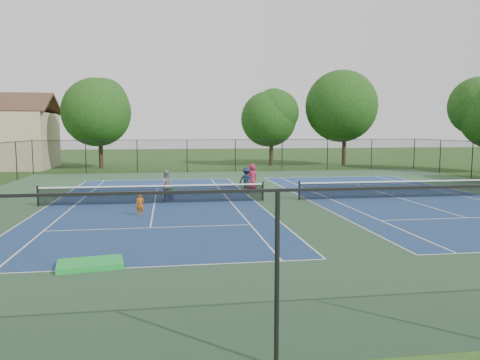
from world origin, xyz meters
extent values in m
plane|color=#234716|center=(0.00, 0.00, 0.00)|extent=(140.00, 140.00, 0.00)
cube|color=#28472A|center=(0.00, 0.00, 0.00)|extent=(36.00, 36.00, 0.01)
cube|color=navy|center=(-7.00, 0.00, 0.01)|extent=(10.97, 23.77, 0.00)
cube|color=white|center=(-7.00, 11.88, 0.01)|extent=(10.97, 0.06, 0.00)
cube|color=white|center=(-7.00, -11.88, 0.01)|extent=(10.97, 0.06, 0.00)
cube|color=white|center=(-12.48, 0.00, 0.01)|extent=(0.06, 23.77, 0.00)
cube|color=white|center=(-1.51, 0.00, 0.01)|extent=(0.06, 23.77, 0.00)
cube|color=white|center=(-11.12, 0.00, 0.01)|extent=(0.06, 23.77, 0.00)
cube|color=white|center=(-2.88, 0.00, 0.01)|extent=(0.06, 23.77, 0.00)
cube|color=white|center=(-7.00, 6.40, 0.01)|extent=(8.23, 0.06, 0.00)
cube|color=white|center=(-7.00, -6.40, 0.01)|extent=(8.23, 0.06, 0.00)
cube|color=white|center=(-7.00, 0.00, 0.01)|extent=(0.06, 12.80, 0.00)
cylinder|color=black|center=(-12.95, 0.00, 0.54)|extent=(0.10, 0.10, 1.07)
cylinder|color=black|center=(-1.05, 0.00, 0.54)|extent=(0.10, 0.10, 1.07)
cube|color=black|center=(-7.00, 0.00, 0.47)|extent=(11.90, 0.01, 0.90)
cube|color=white|center=(-7.00, 0.00, 0.95)|extent=(11.90, 0.04, 0.07)
cube|color=navy|center=(7.00, 0.00, 0.01)|extent=(10.97, 23.77, 0.00)
cube|color=white|center=(7.00, 11.88, 0.01)|extent=(10.97, 0.06, 0.00)
cube|color=white|center=(1.51, 0.00, 0.01)|extent=(0.06, 23.77, 0.00)
cube|color=white|center=(2.88, 0.00, 0.01)|extent=(0.06, 23.77, 0.00)
cube|color=white|center=(11.12, 0.00, 0.01)|extent=(0.06, 23.77, 0.00)
cube|color=white|center=(7.00, 6.40, 0.01)|extent=(8.23, 0.06, 0.00)
cube|color=white|center=(7.00, -6.40, 0.01)|extent=(8.23, 0.06, 0.00)
cube|color=white|center=(7.00, 0.00, 0.01)|extent=(0.06, 12.80, 0.00)
cylinder|color=black|center=(1.05, 0.00, 0.54)|extent=(0.10, 0.10, 1.07)
cube|color=black|center=(7.00, 0.00, 0.47)|extent=(11.90, 0.01, 0.90)
cube|color=white|center=(7.00, 0.00, 0.95)|extent=(11.90, 0.04, 0.07)
cylinder|color=black|center=(-18.00, 18.00, 1.50)|extent=(0.08, 0.08, 3.00)
cylinder|color=black|center=(-13.50, 18.00, 1.50)|extent=(0.08, 0.08, 3.00)
cylinder|color=black|center=(-9.00, 18.00, 1.50)|extent=(0.08, 0.08, 3.00)
cylinder|color=black|center=(-4.50, 18.00, 1.50)|extent=(0.08, 0.08, 3.00)
cylinder|color=black|center=(-4.50, -18.00, 1.50)|extent=(0.08, 0.08, 3.00)
cylinder|color=black|center=(0.00, 18.00, 1.50)|extent=(0.08, 0.08, 3.00)
cylinder|color=black|center=(4.50, 18.00, 1.50)|extent=(0.08, 0.08, 3.00)
cylinder|color=black|center=(9.00, 18.00, 1.50)|extent=(0.08, 0.08, 3.00)
cylinder|color=black|center=(13.50, 18.00, 1.50)|extent=(0.08, 0.08, 3.00)
cylinder|color=black|center=(18.00, 18.00, 1.50)|extent=(0.08, 0.08, 3.00)
cylinder|color=black|center=(18.00, 9.00, 1.50)|extent=(0.08, 0.08, 3.00)
cylinder|color=black|center=(18.00, 13.50, 1.50)|extent=(0.08, 0.08, 3.00)
cylinder|color=black|center=(-18.00, 13.50, 1.50)|extent=(0.08, 0.08, 3.00)
cube|color=black|center=(0.00, 18.00, 1.50)|extent=(36.00, 0.01, 3.00)
cube|color=black|center=(0.00, 18.00, 3.00)|extent=(36.00, 0.05, 0.05)
cylinder|color=#2D2116|center=(-13.00, 24.00, 1.89)|extent=(0.44, 0.44, 3.78)
sphere|color=#10380F|center=(-13.00, 24.00, 5.65)|extent=(6.80, 6.80, 6.80)
sphere|color=#10380F|center=(-13.00, 24.00, 6.31)|extent=(5.58, 5.58, 5.58)
sphere|color=#10380F|center=(-13.00, 24.00, 6.98)|extent=(4.35, 4.35, 4.35)
cylinder|color=#2D2116|center=(5.00, 25.00, 1.71)|extent=(0.44, 0.44, 3.42)
sphere|color=#10380F|center=(5.00, 25.00, 5.07)|extent=(6.00, 6.00, 6.00)
sphere|color=#10380F|center=(5.00, 25.00, 5.77)|extent=(4.92, 4.92, 4.92)
sphere|color=#10380F|center=(5.00, 25.00, 6.48)|extent=(3.84, 3.84, 3.84)
cylinder|color=#2D2116|center=(13.00, 24.00, 2.16)|extent=(0.44, 0.44, 4.32)
sphere|color=#10380F|center=(13.00, 24.00, 6.46)|extent=(7.80, 7.80, 7.80)
sphere|color=#10380F|center=(13.00, 24.00, 7.08)|extent=(6.40, 6.40, 6.40)
sphere|color=#10380F|center=(13.00, 24.00, 7.69)|extent=(4.99, 4.99, 4.99)
cube|color=#422B1E|center=(-23.00, 27.00, 6.58)|extent=(10.80, 4.10, 2.15)
imported|color=#D8600E|center=(-7.55, -3.51, 0.52)|extent=(0.39, 0.27, 1.04)
imported|color=gray|center=(-6.39, 0.90, 0.85)|extent=(0.91, 0.75, 1.71)
imported|color=#172133|center=(-1.41, 3.31, 0.81)|extent=(1.20, 1.10, 1.62)
imported|color=maroon|center=(-0.72, 5.17, 0.85)|extent=(0.99, 0.89, 1.70)
cube|color=#162C9B|center=(-6.14, 1.29, 0.14)|extent=(0.40, 0.36, 0.28)
cube|color=green|center=(-6.14, 1.29, 0.49)|extent=(0.39, 0.35, 0.42)
cube|color=green|center=(-8.52, -11.59, 0.09)|extent=(1.98, 1.40, 0.16)
camera|label=1|loc=(-6.24, -25.29, 3.98)|focal=35.00mm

